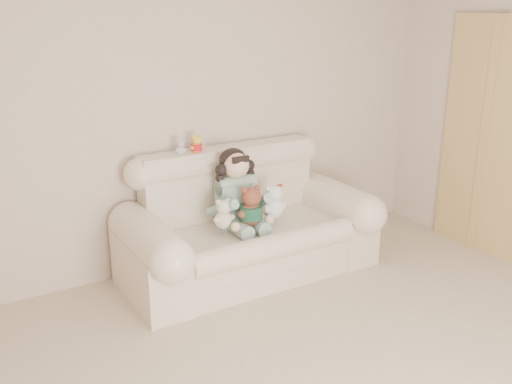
{
  "coord_description": "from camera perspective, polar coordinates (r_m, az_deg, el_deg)",
  "views": [
    {
      "loc": [
        -2.09,
        -1.78,
        2.15
      ],
      "look_at": [
        0.13,
        1.9,
        0.75
      ],
      "focal_mm": 39.97,
      "sensor_mm": 36.0,
      "label": 1
    }
  ],
  "objects": [
    {
      "name": "wall_back",
      "position": [
        4.84,
        -5.06,
        7.87
      ],
      "size": [
        4.5,
        0.0,
        4.5
      ],
      "primitive_type": "plane",
      "rotation": [
        1.57,
        0.0,
        0.0
      ],
      "color": "beige",
      "rests_on": "ground"
    },
    {
      "name": "door_panel",
      "position": [
        5.47,
        22.11,
        5.11
      ],
      "size": [
        0.06,
        0.9,
        2.1
      ],
      "primitive_type": "cube",
      "color": "tan",
      "rests_on": "floor"
    },
    {
      "name": "cream_teddy",
      "position": [
        4.42,
        -3.3,
        -1.9
      ],
      "size": [
        0.21,
        0.18,
        0.29
      ],
      "primitive_type": null,
      "rotation": [
        0.0,
        0.0,
        -0.25
      ],
      "color": "white",
      "rests_on": "sofa"
    },
    {
      "name": "seated_child",
      "position": [
        4.63,
        -2.02,
        0.45
      ],
      "size": [
        0.44,
        0.52,
        0.66
      ],
      "primitive_type": null,
      "rotation": [
        0.0,
        0.0,
        -0.09
      ],
      "color": "#246A4E",
      "rests_on": "sofa"
    },
    {
      "name": "yellow_mini_bear",
      "position": [
        4.67,
        -5.98,
        4.95
      ],
      "size": [
        0.12,
        0.1,
        0.18
      ],
      "primitive_type": null,
      "rotation": [
        0.0,
        0.0,
        0.07
      ],
      "color": "yellow",
      "rests_on": "sofa"
    },
    {
      "name": "white_cat",
      "position": [
        4.62,
        1.75,
        -0.61
      ],
      "size": [
        0.26,
        0.23,
        0.35
      ],
      "primitive_type": null,
      "rotation": [
        0.0,
        0.0,
        -0.31
      ],
      "color": "white",
      "rests_on": "sofa"
    },
    {
      "name": "sofa",
      "position": [
        4.68,
        -0.63,
        -2.41
      ],
      "size": [
        2.1,
        0.95,
        1.03
      ],
      "primitive_type": null,
      "color": "#FFE9CD",
      "rests_on": "floor"
    },
    {
      "name": "grey_mini_plush",
      "position": [
        4.62,
        -7.57,
        4.59
      ],
      "size": [
        0.1,
        0.08,
        0.16
      ],
      "primitive_type": null,
      "rotation": [
        0.0,
        0.0,
        -0.01
      ],
      "color": "silver",
      "rests_on": "sofa"
    },
    {
      "name": "brown_teddy",
      "position": [
        4.47,
        -0.52,
        -1.02
      ],
      "size": [
        0.28,
        0.23,
        0.38
      ],
      "primitive_type": null,
      "rotation": [
        0.0,
        0.0,
        0.2
      ],
      "color": "brown",
      "rests_on": "sofa"
    }
  ]
}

